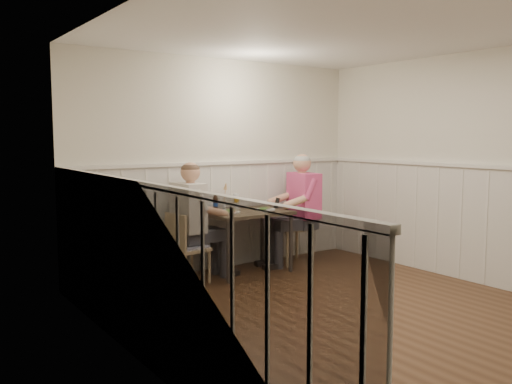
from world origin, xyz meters
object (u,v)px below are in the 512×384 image
(grass_vase, at_px, (224,197))
(dining_table, at_px, (247,219))
(diner_cream, at_px, (192,231))
(man_in_pink, at_px, (301,217))
(chair_right, at_px, (296,223))
(chair_left, at_px, (185,246))
(beer_bottle, at_px, (215,203))

(grass_vase, bearing_deg, dining_table, -65.42)
(diner_cream, bearing_deg, man_in_pink, -2.15)
(dining_table, distance_m, chair_right, 0.85)
(chair_left, height_order, man_in_pink, man_in_pink)
(dining_table, xyz_separation_m, man_in_pink, (0.82, -0.03, -0.05))
(man_in_pink, distance_m, beer_bottle, 1.20)
(chair_left, distance_m, diner_cream, 0.21)
(chair_left, xyz_separation_m, man_in_pink, (1.69, 0.02, 0.17))
(beer_bottle, relative_size, grass_vase, 0.66)
(dining_table, distance_m, chair_left, 0.89)
(dining_table, bearing_deg, chair_right, 4.89)
(chair_left, distance_m, grass_vase, 0.93)
(chair_left, bearing_deg, man_in_pink, 0.62)
(man_in_pink, xyz_separation_m, grass_vase, (-0.96, 0.33, 0.29))
(chair_left, xyz_separation_m, diner_cream, (0.13, 0.08, 0.14))
(diner_cream, relative_size, grass_vase, 4.10)
(chair_left, relative_size, beer_bottle, 3.60)
(chair_right, bearing_deg, grass_vase, 166.91)
(chair_right, bearing_deg, dining_table, -175.11)
(diner_cream, bearing_deg, grass_vase, 24.40)
(grass_vase, bearing_deg, chair_left, -154.48)
(dining_table, xyz_separation_m, chair_left, (-0.86, -0.05, -0.22))
(chair_right, bearing_deg, man_in_pink, -94.84)
(dining_table, bearing_deg, beer_bottle, 150.59)
(beer_bottle, xyz_separation_m, grass_vase, (0.19, 0.11, 0.05))
(man_in_pink, bearing_deg, chair_left, -179.38)
(chair_right, relative_size, beer_bottle, 4.24)
(chair_left, xyz_separation_m, beer_bottle, (0.54, 0.24, 0.41))
(chair_left, bearing_deg, dining_table, 3.41)
(chair_right, distance_m, man_in_pink, 0.14)
(diner_cream, relative_size, beer_bottle, 6.19)
(man_in_pink, distance_m, grass_vase, 1.06)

